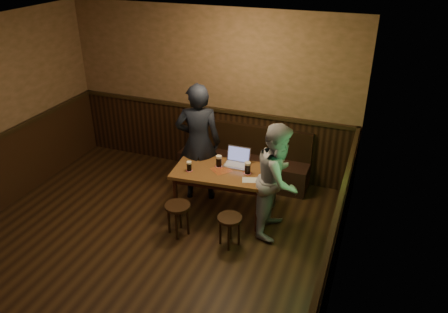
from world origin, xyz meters
TOP-DOWN VIEW (x-y plane):
  - room at (0.00, 0.22)m, footprint 5.04×6.04m
  - bench at (0.70, 2.75)m, footprint 2.20×0.50m
  - pub_table at (0.70, 1.68)m, footprint 1.43×0.90m
  - stool_left at (0.32, 0.98)m, footprint 0.43×0.43m
  - stool_right at (1.07, 1.01)m, footprint 0.40×0.40m
  - pint_left at (0.27, 1.50)m, footprint 0.09×0.09m
  - pint_mid at (0.63, 1.77)m, footprint 0.11×0.11m
  - pint_right at (1.08, 1.72)m, footprint 0.11×0.11m
  - laptop at (0.86, 1.93)m, footprint 0.35×0.29m
  - menu at (1.18, 1.55)m, footprint 0.25×0.21m
  - person_suit at (0.20, 2.00)m, footprint 0.80×0.66m
  - person_grey at (1.56, 1.57)m, footprint 0.62×0.79m

SIDE VIEW (x-z plane):
  - bench at x=0.70m, z-range -0.16..0.79m
  - stool_right at x=1.07m, z-range 0.13..0.58m
  - stool_left at x=0.32m, z-range 0.14..0.62m
  - pub_table at x=0.70m, z-range 0.27..1.01m
  - menu at x=1.18m, z-range 0.73..0.74m
  - laptop at x=0.86m, z-range 0.67..0.92m
  - pint_left at x=0.27m, z-range 0.73..0.88m
  - person_grey at x=1.56m, z-range 0.00..1.62m
  - pint_mid at x=0.63m, z-range 0.73..0.91m
  - pint_right at x=1.08m, z-range 0.73..0.91m
  - person_suit at x=0.20m, z-range 0.00..1.88m
  - room at x=0.00m, z-range -0.22..2.62m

